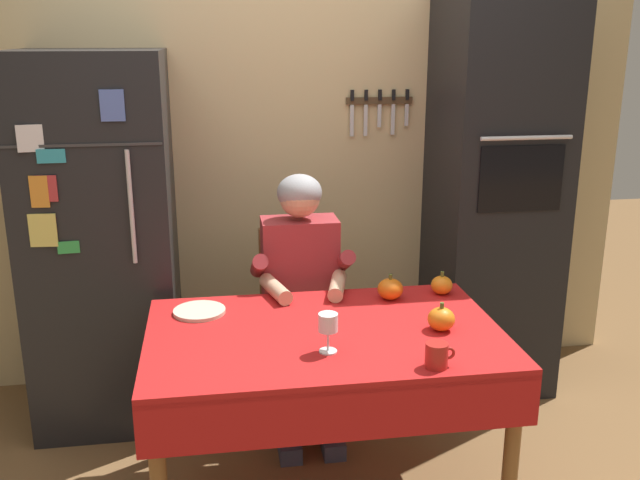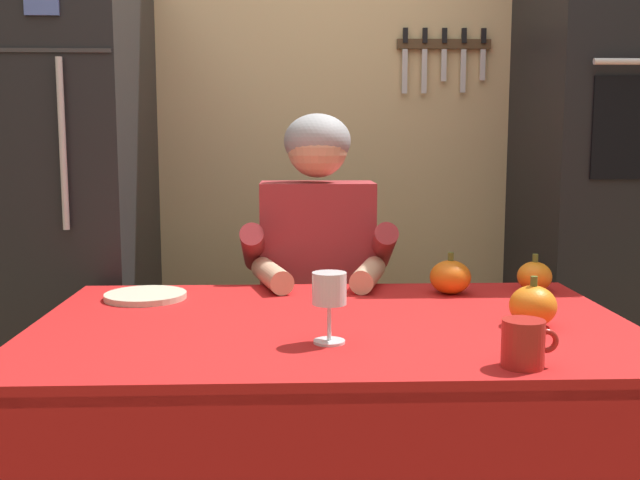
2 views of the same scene
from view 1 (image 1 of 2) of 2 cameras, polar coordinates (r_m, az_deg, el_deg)
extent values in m
cube|color=#D1B784|center=(3.87, -1.87, 7.84)|extent=(3.70, 0.10, 2.60)
cube|color=#4C3823|center=(3.86, 4.80, 11.14)|extent=(0.36, 0.02, 0.04)
cube|color=silver|center=(3.83, 2.58, 9.59)|extent=(0.02, 0.01, 0.17)
cube|color=black|center=(3.81, 2.61, 11.57)|extent=(0.02, 0.01, 0.06)
cube|color=silver|center=(3.84, 3.69, 9.60)|extent=(0.02, 0.01, 0.17)
cube|color=black|center=(3.83, 3.74, 11.57)|extent=(0.02, 0.01, 0.06)
cube|color=silver|center=(3.86, 4.80, 9.94)|extent=(0.02, 0.01, 0.12)
cube|color=black|center=(3.84, 4.85, 11.57)|extent=(0.02, 0.01, 0.06)
cube|color=silver|center=(3.88, 5.89, 9.64)|extent=(0.02, 0.01, 0.16)
cube|color=black|center=(3.86, 5.95, 11.57)|extent=(0.02, 0.01, 0.06)
cube|color=silver|center=(3.89, 6.98, 9.97)|extent=(0.02, 0.01, 0.12)
cube|color=black|center=(3.88, 7.05, 11.55)|extent=(0.02, 0.01, 0.06)
cube|color=black|center=(3.58, -17.10, -0.13)|extent=(0.68, 0.68, 1.80)
cylinder|color=silver|center=(3.15, -14.98, 2.55)|extent=(0.02, 0.02, 0.50)
cube|color=#333335|center=(3.14, -18.72, 7.24)|extent=(0.67, 0.01, 0.01)
cube|color=teal|center=(3.17, -20.85, 6.34)|extent=(0.12, 0.01, 0.06)
cube|color=#E5D666|center=(3.25, -21.42, 0.73)|extent=(0.12, 0.02, 0.15)
cube|color=green|center=(3.25, -19.60, -0.56)|extent=(0.09, 0.02, 0.05)
cube|color=silver|center=(3.17, -22.33, 7.58)|extent=(0.10, 0.02, 0.11)
cube|color=#B73338|center=(3.20, -21.22, 3.88)|extent=(0.09, 0.01, 0.11)
cube|color=#4C66B7|center=(3.10, -16.40, 10.36)|extent=(0.10, 0.01, 0.13)
cube|color=orange|center=(3.21, -21.68, 3.64)|extent=(0.08, 0.01, 0.14)
cube|color=black|center=(3.83, 13.86, 3.50)|extent=(0.60, 0.60, 2.10)
cube|color=black|center=(3.53, 15.90, 4.77)|extent=(0.42, 0.01, 0.32)
cylinder|color=silver|center=(3.48, 16.33, 7.91)|extent=(0.45, 0.02, 0.02)
cylinder|color=brown|center=(3.31, -11.98, -11.37)|extent=(0.06, 0.06, 0.70)
cylinder|color=brown|center=(2.84, 15.14, -16.65)|extent=(0.06, 0.06, 0.70)
cylinder|color=brown|center=(3.47, 9.95, -9.91)|extent=(0.06, 0.06, 0.70)
cube|color=red|center=(2.82, 0.37, -7.70)|extent=(1.40, 0.90, 0.04)
cube|color=red|center=(2.48, 2.07, -13.94)|extent=(1.40, 0.01, 0.20)
cube|color=brown|center=(3.56, -1.67, -7.48)|extent=(0.40, 0.40, 0.04)
cube|color=brown|center=(3.64, -2.07, -2.62)|extent=(0.36, 0.04, 0.48)
cylinder|color=brown|center=(3.49, -4.11, -12.13)|extent=(0.04, 0.04, 0.41)
cylinder|color=brown|center=(3.80, -4.56, -9.71)|extent=(0.04, 0.04, 0.41)
cylinder|color=brown|center=(3.53, 1.51, -11.75)|extent=(0.04, 0.04, 0.41)
cylinder|color=brown|center=(3.83, 0.58, -9.39)|extent=(0.04, 0.04, 0.41)
cube|color=#38384C|center=(3.40, -2.51, -16.20)|extent=(0.10, 0.22, 0.08)
cube|color=#38384C|center=(3.43, 0.94, -15.94)|extent=(0.10, 0.22, 0.08)
cylinder|color=#38384C|center=(3.36, -2.67, -12.92)|extent=(0.09, 0.09, 0.38)
cylinder|color=#38384C|center=(3.38, 0.78, -12.68)|extent=(0.09, 0.09, 0.38)
cube|color=#38384C|center=(3.38, -2.86, -7.60)|extent=(0.12, 0.40, 0.11)
cube|color=#38384C|center=(3.40, 0.18, -7.41)|extent=(0.12, 0.40, 0.11)
cube|color=#9E2D33|center=(3.40, -1.64, -2.22)|extent=(0.36, 0.20, 0.48)
cylinder|color=#9E2D33|center=(3.30, -4.94, -2.10)|extent=(0.07, 0.26, 0.18)
cylinder|color=#9E2D33|center=(3.35, 1.91, -1.77)|extent=(0.07, 0.26, 0.18)
cylinder|color=#D8A884|center=(3.16, -3.60, -3.96)|extent=(0.13, 0.27, 0.07)
cylinder|color=#D8A884|center=(3.20, 1.41, -3.70)|extent=(0.13, 0.27, 0.07)
sphere|color=#D8A884|center=(3.28, -1.64, 3.48)|extent=(0.19, 0.19, 0.19)
ellipsoid|color=#99999E|center=(3.29, -1.67, 3.85)|extent=(0.21, 0.21, 0.17)
cylinder|color=#B2231E|center=(2.54, 9.37, -9.15)|extent=(0.08, 0.08, 0.09)
torus|color=#B2231E|center=(2.55, 10.34, -8.96)|extent=(0.05, 0.01, 0.05)
cylinder|color=white|center=(2.64, 0.65, -8.94)|extent=(0.07, 0.07, 0.01)
cylinder|color=white|center=(2.62, 0.65, -8.12)|extent=(0.01, 0.01, 0.08)
cylinder|color=white|center=(2.59, 0.66, -6.66)|extent=(0.07, 0.07, 0.07)
ellipsoid|color=orange|center=(3.14, 5.68, -3.95)|extent=(0.11, 0.11, 0.09)
cylinder|color=#4C6023|center=(3.12, 5.71, -2.95)|extent=(0.02, 0.02, 0.02)
ellipsoid|color=orange|center=(2.84, 9.74, -6.30)|extent=(0.11, 0.11, 0.09)
cylinder|color=#4C6023|center=(2.82, 9.80, -5.21)|extent=(0.02, 0.02, 0.02)
ellipsoid|color=orange|center=(3.23, 9.78, -3.60)|extent=(0.10, 0.10, 0.08)
cylinder|color=#4C6023|center=(3.21, 9.83, -2.71)|extent=(0.02, 0.02, 0.02)
cylinder|color=beige|center=(3.03, -9.69, -5.67)|extent=(0.22, 0.22, 0.02)
camera|label=2|loc=(1.13, 10.46, -22.43)|focal=42.00mm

